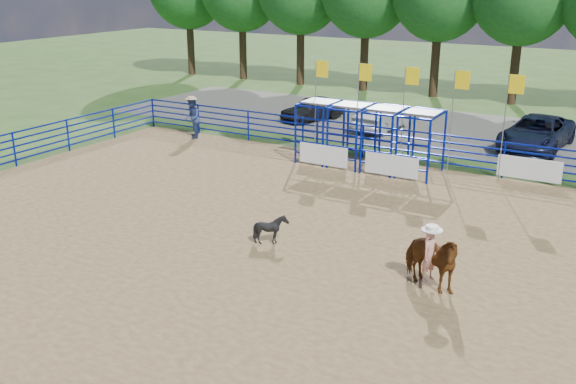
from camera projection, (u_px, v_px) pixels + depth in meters
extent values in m
plane|color=#3F6026|center=(318.00, 253.00, 18.63)|extent=(120.00, 120.00, 0.00)
cube|color=olive|center=(318.00, 252.00, 18.63)|extent=(30.00, 20.00, 0.02)
cube|color=#65635A|center=(472.00, 133.00, 32.56)|extent=(40.00, 10.00, 0.01)
imported|color=brown|center=(430.00, 260.00, 16.24)|extent=(2.05, 1.48, 1.58)
imported|color=#A12B17|center=(432.00, 229.00, 15.97)|extent=(0.50, 0.60, 1.41)
cylinder|color=white|center=(434.00, 201.00, 15.74)|extent=(0.54, 0.54, 0.12)
imported|color=black|center=(271.00, 229.00, 19.07)|extent=(0.97, 0.90, 0.92)
imported|color=navy|center=(192.00, 118.00, 31.25)|extent=(1.17, 1.22, 1.98)
cylinder|color=tan|center=(191.00, 98.00, 30.93)|extent=(0.56, 0.56, 0.11)
imported|color=black|center=(312.00, 108.00, 35.27)|extent=(2.75, 4.16, 1.32)
imported|color=gray|center=(384.00, 116.00, 33.06)|extent=(1.84, 4.36, 1.40)
imported|color=#141933|center=(536.00, 133.00, 29.40)|extent=(2.94, 5.59, 1.50)
cube|color=white|center=(323.00, 155.00, 26.62)|extent=(2.20, 0.04, 0.85)
cube|color=white|center=(391.00, 165.00, 25.20)|extent=(2.20, 0.04, 0.85)
cube|color=white|center=(529.00, 169.00, 24.72)|extent=(2.40, 0.04, 0.85)
cylinder|color=#3F2B19|center=(191.00, 44.00, 51.00)|extent=(0.56, 0.56, 4.80)
cylinder|color=#3F2B19|center=(243.00, 47.00, 48.63)|extent=(0.56, 0.56, 4.80)
cylinder|color=#3F2B19|center=(300.00, 51.00, 46.26)|extent=(0.56, 0.56, 4.80)
cylinder|color=#3F2B19|center=(364.00, 55.00, 43.90)|extent=(0.56, 0.56, 4.80)
cylinder|color=#3F2B19|center=(435.00, 60.00, 41.53)|extent=(0.56, 0.56, 4.80)
cylinder|color=#3F2B19|center=(515.00, 65.00, 39.16)|extent=(0.56, 0.56, 4.80)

